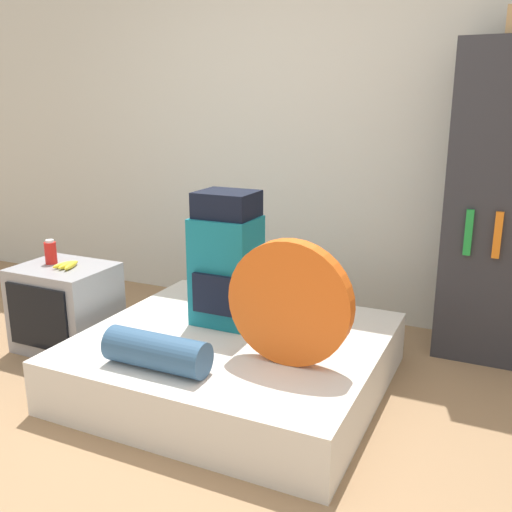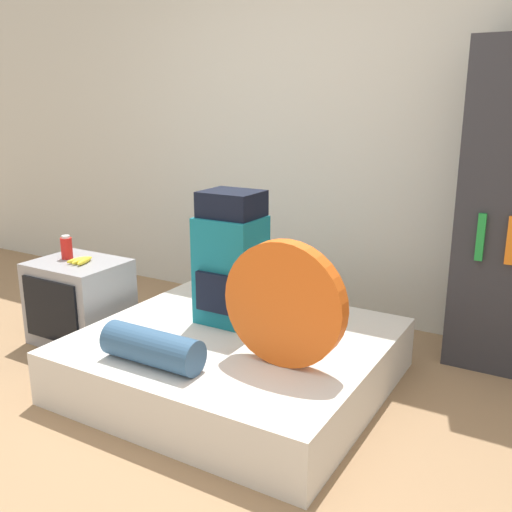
{
  "view_description": "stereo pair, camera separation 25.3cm",
  "coord_description": "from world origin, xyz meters",
  "px_view_note": "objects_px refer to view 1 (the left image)",
  "views": [
    {
      "loc": [
        1.27,
        -1.76,
        1.48
      ],
      "look_at": [
        0.11,
        0.72,
        0.73
      ],
      "focal_mm": 40.0,
      "sensor_mm": 36.0,
      "label": 1
    },
    {
      "loc": [
        1.5,
        -1.65,
        1.48
      ],
      "look_at": [
        0.11,
        0.72,
        0.73
      ],
      "focal_mm": 40.0,
      "sensor_mm": 36.0,
      "label": 2
    }
  ],
  "objects_px": {
    "backpack": "(226,261)",
    "tent_bag": "(290,303)",
    "canister": "(51,252)",
    "television": "(66,307)",
    "sleeping_roll": "(157,351)"
  },
  "relations": [
    {
      "from": "backpack",
      "to": "sleeping_roll",
      "type": "distance_m",
      "value": 0.71
    },
    {
      "from": "sleeping_roll",
      "to": "tent_bag",
      "type": "bearing_deg",
      "value": 30.73
    },
    {
      "from": "tent_bag",
      "to": "sleeping_roll",
      "type": "bearing_deg",
      "value": -149.27
    },
    {
      "from": "sleeping_roll",
      "to": "canister",
      "type": "relative_size",
      "value": 3.4
    },
    {
      "from": "backpack",
      "to": "television",
      "type": "distance_m",
      "value": 1.11
    },
    {
      "from": "backpack",
      "to": "tent_bag",
      "type": "relative_size",
      "value": 1.23
    },
    {
      "from": "television",
      "to": "backpack",
      "type": "bearing_deg",
      "value": 9.28
    },
    {
      "from": "backpack",
      "to": "canister",
      "type": "relative_size",
      "value": 4.91
    },
    {
      "from": "sleeping_roll",
      "to": "television",
      "type": "relative_size",
      "value": 0.92
    },
    {
      "from": "backpack",
      "to": "tent_bag",
      "type": "height_order",
      "value": "backpack"
    },
    {
      "from": "television",
      "to": "canister",
      "type": "bearing_deg",
      "value": 167.32
    },
    {
      "from": "tent_bag",
      "to": "backpack",
      "type": "bearing_deg",
      "value": 146.44
    },
    {
      "from": "backpack",
      "to": "canister",
      "type": "distance_m",
      "value": 1.14
    },
    {
      "from": "backpack",
      "to": "tent_bag",
      "type": "bearing_deg",
      "value": -33.56
    },
    {
      "from": "television",
      "to": "canister",
      "type": "distance_m",
      "value": 0.35
    }
  ]
}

